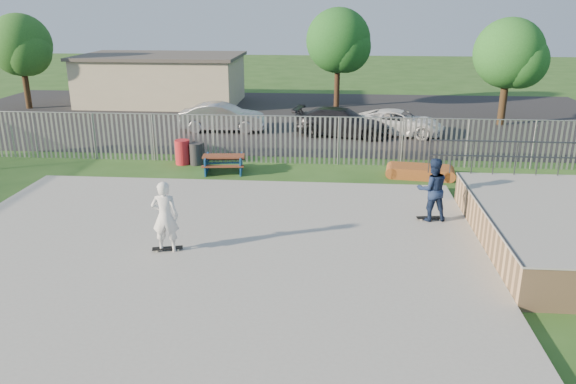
# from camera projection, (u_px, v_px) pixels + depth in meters

# --- Properties ---
(ground) EXTENTS (120.00, 120.00, 0.00)m
(ground) POSITION_uv_depth(u_px,v_px,m) (205.00, 252.00, 15.20)
(ground) COLOR #29501B
(ground) RESTS_ON ground
(concrete_slab) EXTENTS (15.00, 12.00, 0.15)m
(concrete_slab) POSITION_uv_depth(u_px,v_px,m) (205.00, 249.00, 15.18)
(concrete_slab) COLOR #999994
(concrete_slab) RESTS_ON ground
(quarter_pipe) EXTENTS (5.50, 7.05, 2.19)m
(quarter_pipe) POSITION_uv_depth(u_px,v_px,m) (555.00, 229.00, 15.26)
(quarter_pipe) COLOR tan
(quarter_pipe) RESTS_ON ground
(fence) EXTENTS (26.04, 16.02, 2.00)m
(fence) POSITION_uv_depth(u_px,v_px,m) (262.00, 170.00, 19.13)
(fence) COLOR gray
(fence) RESTS_ON ground
(picnic_table) EXTENTS (1.77, 1.52, 0.69)m
(picnic_table) POSITION_uv_depth(u_px,v_px,m) (224.00, 164.00, 22.22)
(picnic_table) COLOR brown
(picnic_table) RESTS_ON ground
(funbox) EXTENTS (2.29, 1.35, 0.43)m
(funbox) POSITION_uv_depth(u_px,v_px,m) (420.00, 172.00, 21.63)
(funbox) COLOR brown
(funbox) RESTS_ON ground
(trash_bin_red) EXTENTS (0.61, 0.61, 1.02)m
(trash_bin_red) POSITION_uv_depth(u_px,v_px,m) (183.00, 152.00, 23.31)
(trash_bin_red) COLOR #AE1A21
(trash_bin_red) RESTS_ON ground
(trash_bin_grey) EXTENTS (0.54, 0.54, 0.90)m
(trash_bin_grey) POSITION_uv_depth(u_px,v_px,m) (196.00, 154.00, 23.26)
(trash_bin_grey) COLOR #242427
(trash_bin_grey) RESTS_ON ground
(parking_lot) EXTENTS (40.00, 18.00, 0.02)m
(parking_lot) POSITION_uv_depth(u_px,v_px,m) (276.00, 117.00, 33.13)
(parking_lot) COLOR black
(parking_lot) RESTS_ON ground
(car_silver) EXTENTS (4.48, 1.74, 1.45)m
(car_silver) POSITION_uv_depth(u_px,v_px,m) (223.00, 117.00, 29.18)
(car_silver) COLOR #AAA9AE
(car_silver) RESTS_ON parking_lot
(car_dark) EXTENTS (5.11, 2.84, 1.40)m
(car_dark) POSITION_uv_depth(u_px,v_px,m) (342.00, 122.00, 28.13)
(car_dark) COLOR black
(car_dark) RESTS_ON parking_lot
(car_white) EXTENTS (4.90, 3.10, 1.26)m
(car_white) POSITION_uv_depth(u_px,v_px,m) (399.00, 122.00, 28.39)
(car_white) COLOR white
(car_white) RESTS_ON parking_lot
(building) EXTENTS (10.40, 6.40, 3.20)m
(building) POSITION_uv_depth(u_px,v_px,m) (162.00, 79.00, 37.03)
(building) COLOR #C0B594
(building) RESTS_ON ground
(tree_left) EXTENTS (3.78, 3.78, 5.83)m
(tree_left) POSITION_uv_depth(u_px,v_px,m) (20.00, 45.00, 34.47)
(tree_left) COLOR #3A2817
(tree_left) RESTS_ON ground
(tree_mid) EXTENTS (4.00, 4.00, 6.17)m
(tree_mid) POSITION_uv_depth(u_px,v_px,m) (338.00, 41.00, 34.91)
(tree_mid) COLOR #3A2517
(tree_mid) RESTS_ON ground
(tree_right) EXTENTS (3.70, 3.70, 5.72)m
(tree_right) POSITION_uv_depth(u_px,v_px,m) (509.00, 54.00, 29.74)
(tree_right) COLOR #3D2A18
(tree_right) RESTS_ON ground
(skateboard_a) EXTENTS (0.82, 0.31, 0.08)m
(skateboard_a) POSITION_uv_depth(u_px,v_px,m) (430.00, 218.00, 17.05)
(skateboard_a) COLOR black
(skateboard_a) RESTS_ON concrete_slab
(skateboard_b) EXTENTS (0.82, 0.39, 0.08)m
(skateboard_b) POSITION_uv_depth(u_px,v_px,m) (168.00, 249.00, 14.93)
(skateboard_b) COLOR black
(skateboard_b) RESTS_ON concrete_slab
(skater_navy) EXTENTS (1.03, 0.86, 1.93)m
(skater_navy) POSITION_uv_depth(u_px,v_px,m) (432.00, 189.00, 16.76)
(skater_navy) COLOR #162445
(skater_navy) RESTS_ON concrete_slab
(skater_white) EXTENTS (0.73, 0.51, 1.93)m
(skater_white) POSITION_uv_depth(u_px,v_px,m) (165.00, 217.00, 14.63)
(skater_white) COLOR white
(skater_white) RESTS_ON concrete_slab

